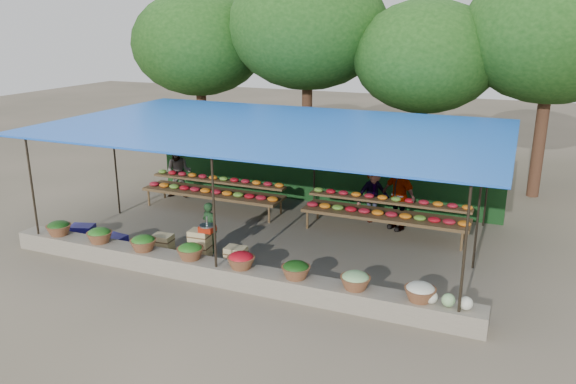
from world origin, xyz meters
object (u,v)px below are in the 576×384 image
at_px(crate_counter, 199,249).
at_px(blue_crate_front, 82,232).
at_px(weighing_scale, 207,228).
at_px(vendor_seated, 210,227).
at_px(blue_crate_back, 116,241).

distance_m(crate_counter, blue_crate_front, 3.48).
distance_m(weighing_scale, vendor_seated, 0.75).
bearing_deg(blue_crate_back, blue_crate_front, 179.18).
bearing_deg(vendor_seated, blue_crate_back, 33.17).
distance_m(blue_crate_front, blue_crate_back, 1.18).
bearing_deg(crate_counter, blue_crate_front, 177.66).
height_order(crate_counter, blue_crate_front, crate_counter).
relative_size(blue_crate_front, blue_crate_back, 1.12).
bearing_deg(blue_crate_back, crate_counter, 7.67).
relative_size(crate_counter, weighing_scale, 6.57).
xyz_separation_m(weighing_scale, vendor_seated, (-0.32, 0.64, -0.25)).
relative_size(crate_counter, blue_crate_back, 4.70).
xyz_separation_m(weighing_scale, blue_crate_back, (-2.54, -0.02, -0.70)).
bearing_deg(weighing_scale, crate_counter, 180.00).
distance_m(vendor_seated, blue_crate_back, 2.37).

